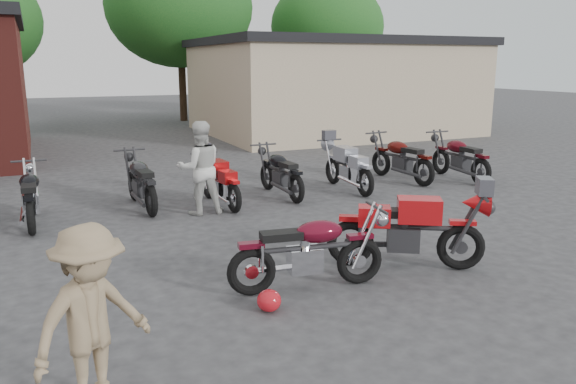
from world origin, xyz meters
name	(u,v)px	position (x,y,z in m)	size (l,w,h in m)	color
ground	(300,300)	(0.00, 0.00, 0.00)	(90.00, 90.00, 0.00)	#313133
stucco_building	(331,89)	(8.50, 15.00, 1.75)	(10.00, 8.00, 3.50)	tan
tree_2	(180,29)	(4.00, 22.00, 4.40)	(7.04, 7.04, 8.80)	#13471A
tree_3	(327,44)	(12.00, 22.00, 3.80)	(6.08, 6.08, 7.60)	#13471A
vintage_motorcycle	(310,246)	(0.27, 0.27, 0.57)	(1.98, 0.65, 1.15)	#580B1B
sportbike	(409,226)	(1.87, 0.39, 0.61)	(2.11, 0.70, 1.22)	red
helmet	(269,301)	(-0.46, -0.13, 0.13)	(0.29, 0.29, 0.26)	red
person_light	(200,168)	(0.00, 4.43, 0.89)	(0.86, 0.67, 1.78)	silver
person_tan	(92,321)	(-2.48, -1.32, 0.81)	(1.04, 0.60, 1.62)	#977F5D
row_bike_2	(30,193)	(-2.96, 4.98, 0.57)	(1.97, 0.65, 1.14)	black
row_bike_3	(141,179)	(-0.96, 5.35, 0.59)	(2.04, 0.67, 1.18)	black
row_bike_4	(219,179)	(0.53, 4.93, 0.54)	(1.87, 0.62, 1.08)	#B10E11
row_bike_5	(280,170)	(1.97, 5.16, 0.57)	(1.97, 0.65, 1.14)	black
row_bike_6	(348,165)	(3.61, 5.09, 0.58)	(2.01, 0.66, 1.17)	#90929D
row_bike_7	(401,156)	(5.31, 5.46, 0.61)	(2.10, 0.69, 1.22)	#4A0C09
row_bike_8	(460,155)	(6.72, 4.98, 0.61)	(2.10, 0.69, 1.22)	#4C0912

